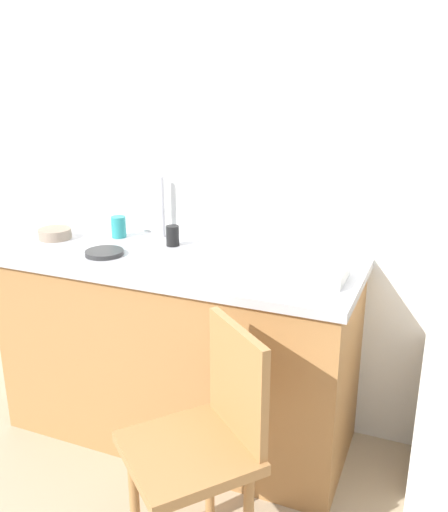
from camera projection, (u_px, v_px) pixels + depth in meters
The scene contains 10 objects.
back_wall at pixel (262, 163), 2.54m from camera, with size 4.80×0.10×2.55m, color silver.
cabinet_base at pixel (179, 351), 2.61m from camera, with size 1.59×0.60×0.86m, color #A87542.
countertop at pixel (176, 261), 2.46m from camera, with size 1.63×0.64×0.04m, color #B7B7BC.
faucet at pixel (162, 207), 2.70m from camera, with size 0.02×0.02×0.30m, color #B7B7BC.
chair at pixel (205, 440), 1.87m from camera, with size 0.56×0.56×0.89m.
dish_tray at pixel (309, 273), 2.19m from camera, with size 0.28×0.20×0.05m, color white.
terracotta_bowl at pixel (55, 234), 2.71m from camera, with size 0.16×0.16×0.05m, color gray.
hotplate at pixel (104, 253), 2.47m from camera, with size 0.17×0.17×0.02m, color #2D2D2D.
cup_teal at pixel (119, 227), 2.72m from camera, with size 0.07×0.07×0.10m, color teal.
cup_black at pixel (173, 236), 2.59m from camera, with size 0.06×0.06×0.09m, color black.
Camera 1 is at (0.81, -1.42, 1.69)m, focal length 39.13 mm.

